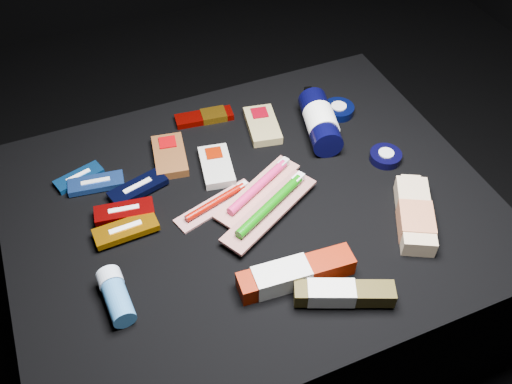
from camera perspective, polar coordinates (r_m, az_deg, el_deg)
name	(u,v)px	position (r m, az deg, el deg)	size (l,w,h in m)	color
ground	(252,307)	(1.50, -0.39, -11.41)	(3.00, 3.00, 0.00)	black
cloth_table	(252,261)	(1.33, -0.43, -6.92)	(0.98, 0.78, 0.40)	black
luna_bar_0	(79,177)	(1.28, -17.29, 1.41)	(0.11, 0.07, 0.01)	#114B96
luna_bar_1	(96,183)	(1.25, -15.70, 0.84)	(0.12, 0.06, 0.02)	#244DAA
luna_bar_2	(138,188)	(1.22, -11.72, 0.39)	(0.13, 0.08, 0.02)	black
luna_bar_3	(126,230)	(1.14, -12.87, -3.69)	(0.13, 0.05, 0.02)	#B96E06
luna_bar_4	(124,211)	(1.17, -13.03, -1.88)	(0.12, 0.06, 0.02)	#890606
clif_bar_0	(170,154)	(1.28, -8.64, 3.76)	(0.09, 0.14, 0.02)	#5D3216
clif_bar_1	(216,165)	(1.25, -4.01, 2.76)	(0.08, 0.13, 0.02)	#B8B7B0
clif_bar_2	(262,124)	(1.35, 0.60, 6.84)	(0.09, 0.14, 0.02)	#908351
power_bar	(207,117)	(1.38, -4.89, 7.53)	(0.14, 0.06, 0.02)	#860703
lotion_bottle	(320,122)	(1.32, 6.43, 7.02)	(0.11, 0.22, 0.07)	black
cream_tin_upper	(338,110)	(1.40, 8.24, 8.15)	(0.07, 0.07, 0.02)	black
cream_tin_lower	(386,156)	(1.30, 12.83, 3.50)	(0.07, 0.07, 0.02)	black
bodywash_bottle	(415,216)	(1.18, 15.59, -2.34)	(0.14, 0.19, 0.04)	#CDB08C
deodorant_stick	(116,295)	(1.05, -13.83, -10.01)	(0.05, 0.11, 0.05)	teal
toothbrush_pack_0	(217,203)	(1.17, -3.96, -1.12)	(0.19, 0.09, 0.02)	beige
toothbrush_pack_1	(259,188)	(1.19, 0.29, 0.40)	(0.22, 0.15, 0.03)	beige
toothbrush_pack_2	(271,207)	(1.14, 1.50, -1.51)	(0.24, 0.17, 0.03)	#A59F9A
toothpaste_carton_red	(291,275)	(1.05, 3.52, -8.26)	(0.22, 0.06, 0.04)	#741200
toothpaste_carton_green	(340,293)	(1.03, 8.35, -10.00)	(0.18, 0.11, 0.03)	#382F0E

